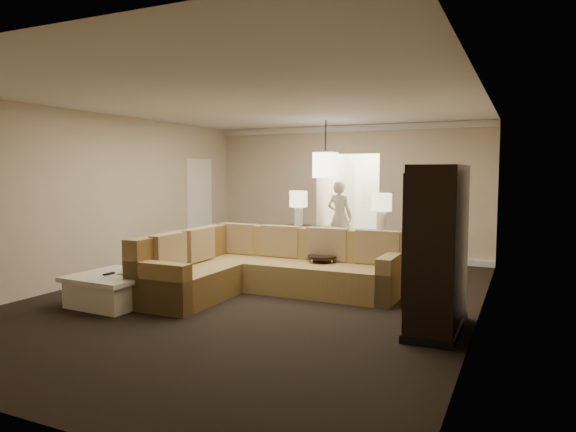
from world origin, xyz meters
The scene contains 18 objects.
ground centered at (0.00, 0.00, 0.00)m, with size 8.00×8.00×0.00m, color black.
wall_back centered at (0.00, 4.00, 1.40)m, with size 6.00×0.04×2.80m, color #C4B294.
wall_left centered at (-3.00, 0.00, 1.40)m, with size 0.04×8.00×2.80m, color #C4B294.
wall_right centered at (3.00, 0.00, 1.40)m, with size 0.04×8.00×2.80m, color #C4B294.
ceiling centered at (0.00, 0.00, 2.80)m, with size 6.00×8.00×0.02m, color silver.
crown_molding centered at (0.00, 3.95, 2.73)m, with size 6.00×0.10×0.12m, color silver.
baseboard centered at (0.00, 3.95, 0.06)m, with size 6.00×0.10×0.12m, color silver.
side_door centered at (-2.97, 2.80, 1.05)m, with size 0.05×0.90×2.10m, color white.
foyer centered at (0.00, 5.34, 1.30)m, with size 1.44×2.02×2.80m.
sectional_sofa centered at (-0.08, 0.25, 0.38)m, with size 3.21×2.56×0.96m.
coffee_table centered at (-1.60, -1.20, 0.22)m, with size 1.11×1.11×0.45m.
console_table centered at (0.50, 2.00, 0.50)m, with size 2.21×0.87×0.83m.
armoire centered at (2.59, -0.50, 0.91)m, with size 0.57×1.32×1.90m.
drink_table centered at (0.69, 0.75, 0.39)m, with size 0.44×0.44×0.55m.
table_lamp_left centered at (-0.32, 2.15, 1.26)m, with size 0.33×0.33×0.64m.
table_lamp_right centered at (1.32, 1.85, 1.26)m, with size 0.33×0.33×0.64m.
pendant_light centered at (0.00, 2.70, 1.95)m, with size 0.38×0.38×1.09m.
person centered at (-0.28, 4.34, 0.90)m, with size 0.65×0.43×1.80m, color beige.
Camera 1 is at (3.50, -6.48, 1.83)m, focal length 32.00 mm.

